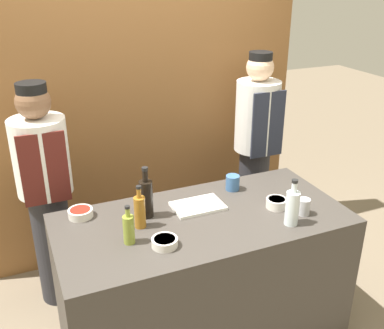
{
  "coord_description": "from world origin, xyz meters",
  "views": [
    {
      "loc": [
        -0.98,
        -2.12,
        2.29
      ],
      "look_at": [
        0.0,
        0.17,
        1.19
      ],
      "focal_mm": 42.0,
      "sensor_mm": 36.0,
      "label": 1
    }
  ],
  "objects_px": {
    "bottle_oil": "(129,229)",
    "cup_blue": "(233,183)",
    "bottle_clear": "(292,207)",
    "sauce_bowl_red": "(81,213)",
    "cup_steel": "(304,207)",
    "sauce_bowl_purple": "(276,203)",
    "sauce_bowl_yellow": "(165,242)",
    "chef_left": "(46,191)",
    "bottle_soy": "(146,198)",
    "cutting_board": "(198,206)",
    "bottle_amber": "(140,211)",
    "chef_right": "(255,149)"
  },
  "relations": [
    {
      "from": "cup_blue",
      "to": "bottle_oil",
      "type": "bearing_deg",
      "value": -156.93
    },
    {
      "from": "bottle_amber",
      "to": "chef_right",
      "type": "height_order",
      "value": "chef_right"
    },
    {
      "from": "chef_right",
      "to": "cup_blue",
      "type": "bearing_deg",
      "value": -132.84
    },
    {
      "from": "sauce_bowl_red",
      "to": "sauce_bowl_purple",
      "type": "bearing_deg",
      "value": -17.63
    },
    {
      "from": "bottle_oil",
      "to": "sauce_bowl_red",
      "type": "bearing_deg",
      "value": 116.73
    },
    {
      "from": "bottle_oil",
      "to": "bottle_soy",
      "type": "xyz_separation_m",
      "value": [
        0.17,
        0.23,
        0.04
      ]
    },
    {
      "from": "sauce_bowl_purple",
      "to": "chef_left",
      "type": "relative_size",
      "value": 0.08
    },
    {
      "from": "sauce_bowl_red",
      "to": "cup_blue",
      "type": "xyz_separation_m",
      "value": [
        1.01,
        -0.04,
        0.02
      ]
    },
    {
      "from": "bottle_amber",
      "to": "bottle_oil",
      "type": "distance_m",
      "value": 0.17
    },
    {
      "from": "cup_steel",
      "to": "bottle_clear",
      "type": "bearing_deg",
      "value": -153.9
    },
    {
      "from": "cutting_board",
      "to": "bottle_soy",
      "type": "bearing_deg",
      "value": 176.04
    },
    {
      "from": "bottle_clear",
      "to": "chef_left",
      "type": "xyz_separation_m",
      "value": [
        -1.26,
        1.05,
        -0.14
      ]
    },
    {
      "from": "sauce_bowl_red",
      "to": "bottle_oil",
      "type": "bearing_deg",
      "value": -63.27
    },
    {
      "from": "bottle_clear",
      "to": "cup_steel",
      "type": "height_order",
      "value": "bottle_clear"
    },
    {
      "from": "sauce_bowl_purple",
      "to": "bottle_amber",
      "type": "height_order",
      "value": "bottle_amber"
    },
    {
      "from": "sauce_bowl_red",
      "to": "cutting_board",
      "type": "relative_size",
      "value": 0.47
    },
    {
      "from": "cup_blue",
      "to": "bottle_soy",
      "type": "bearing_deg",
      "value": -169.99
    },
    {
      "from": "sauce_bowl_red",
      "to": "bottle_oil",
      "type": "height_order",
      "value": "bottle_oil"
    },
    {
      "from": "sauce_bowl_yellow",
      "to": "cup_steel",
      "type": "xyz_separation_m",
      "value": [
        0.89,
        -0.01,
        0.02
      ]
    },
    {
      "from": "bottle_amber",
      "to": "chef_left",
      "type": "bearing_deg",
      "value": 121.28
    },
    {
      "from": "bottle_clear",
      "to": "sauce_bowl_red",
      "type": "bearing_deg",
      "value": 153.12
    },
    {
      "from": "cup_blue",
      "to": "chef_right",
      "type": "relative_size",
      "value": 0.06
    },
    {
      "from": "sauce_bowl_red",
      "to": "bottle_clear",
      "type": "bearing_deg",
      "value": -26.88
    },
    {
      "from": "sauce_bowl_yellow",
      "to": "chef_right",
      "type": "bearing_deg",
      "value": 40.71
    },
    {
      "from": "chef_right",
      "to": "bottle_soy",
      "type": "bearing_deg",
      "value": -150.52
    },
    {
      "from": "sauce_bowl_red",
      "to": "cutting_board",
      "type": "height_order",
      "value": "sauce_bowl_red"
    },
    {
      "from": "sauce_bowl_purple",
      "to": "bottle_oil",
      "type": "bearing_deg",
      "value": -178.78
    },
    {
      "from": "bottle_soy",
      "to": "chef_left",
      "type": "height_order",
      "value": "chef_left"
    },
    {
      "from": "bottle_amber",
      "to": "cup_steel",
      "type": "distance_m",
      "value": 0.98
    },
    {
      "from": "sauce_bowl_red",
      "to": "chef_right",
      "type": "xyz_separation_m",
      "value": [
        1.49,
        0.49,
        -0.0
      ]
    },
    {
      "from": "bottle_soy",
      "to": "bottle_clear",
      "type": "bearing_deg",
      "value": -29.08
    },
    {
      "from": "bottle_oil",
      "to": "cup_blue",
      "type": "distance_m",
      "value": 0.89
    },
    {
      "from": "sauce_bowl_yellow",
      "to": "cutting_board",
      "type": "height_order",
      "value": "sauce_bowl_yellow"
    },
    {
      "from": "sauce_bowl_red",
      "to": "bottle_amber",
      "type": "bearing_deg",
      "value": -39.99
    },
    {
      "from": "cup_blue",
      "to": "chef_left",
      "type": "height_order",
      "value": "chef_left"
    },
    {
      "from": "sauce_bowl_purple",
      "to": "chef_right",
      "type": "relative_size",
      "value": 0.07
    },
    {
      "from": "sauce_bowl_yellow",
      "to": "cutting_board",
      "type": "bearing_deg",
      "value": 43.52
    },
    {
      "from": "sauce_bowl_purple",
      "to": "cutting_board",
      "type": "bearing_deg",
      "value": 157.0
    },
    {
      "from": "sauce_bowl_yellow",
      "to": "bottle_oil",
      "type": "relative_size",
      "value": 0.63
    },
    {
      "from": "sauce_bowl_red",
      "to": "cup_steel",
      "type": "distance_m",
      "value": 1.34
    },
    {
      "from": "bottle_amber",
      "to": "chef_left",
      "type": "distance_m",
      "value": 0.87
    },
    {
      "from": "sauce_bowl_yellow",
      "to": "chef_left",
      "type": "distance_m",
      "value": 1.1
    },
    {
      "from": "bottle_soy",
      "to": "cup_blue",
      "type": "height_order",
      "value": "bottle_soy"
    },
    {
      "from": "sauce_bowl_purple",
      "to": "cup_blue",
      "type": "xyz_separation_m",
      "value": [
        -0.14,
        0.33,
        0.02
      ]
    },
    {
      "from": "sauce_bowl_red",
      "to": "bottle_soy",
      "type": "height_order",
      "value": "bottle_soy"
    },
    {
      "from": "bottle_oil",
      "to": "bottle_soy",
      "type": "relative_size",
      "value": 0.7
    },
    {
      "from": "cup_steel",
      "to": "chef_right",
      "type": "relative_size",
      "value": 0.06
    },
    {
      "from": "sauce_bowl_purple",
      "to": "chef_right",
      "type": "bearing_deg",
      "value": 67.65
    },
    {
      "from": "sauce_bowl_red",
      "to": "bottle_soy",
      "type": "xyz_separation_m",
      "value": [
        0.37,
        -0.15,
        0.1
      ]
    },
    {
      "from": "cutting_board",
      "to": "cup_steel",
      "type": "relative_size",
      "value": 3.07
    }
  ]
}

